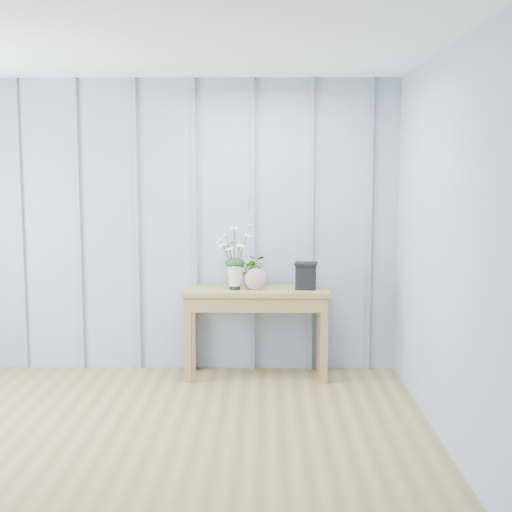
{
  "coord_description": "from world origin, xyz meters",
  "views": [
    {
      "loc": [
        0.87,
        -3.85,
        1.74
      ],
      "look_at": [
        0.79,
        1.94,
        1.03
      ],
      "focal_mm": 50.0,
      "sensor_mm": 36.0,
      "label": 1
    }
  ],
  "objects_px": {
    "sideboard": "(256,302)",
    "carved_box": "(306,276)",
    "felt_disc_vessel": "(256,279)",
    "daisy_vase": "(235,247)"
  },
  "relations": [
    {
      "from": "sideboard",
      "to": "daisy_vase",
      "type": "xyz_separation_m",
      "value": [
        -0.18,
        -0.04,
        0.47
      ]
    },
    {
      "from": "daisy_vase",
      "to": "felt_disc_vessel",
      "type": "distance_m",
      "value": 0.32
    },
    {
      "from": "daisy_vase",
      "to": "carved_box",
      "type": "distance_m",
      "value": 0.63
    },
    {
      "from": "carved_box",
      "to": "felt_disc_vessel",
      "type": "bearing_deg",
      "value": -175.09
    },
    {
      "from": "daisy_vase",
      "to": "felt_disc_vessel",
      "type": "height_order",
      "value": "daisy_vase"
    },
    {
      "from": "sideboard",
      "to": "felt_disc_vessel",
      "type": "distance_m",
      "value": 0.21
    },
    {
      "from": "sideboard",
      "to": "carved_box",
      "type": "relative_size",
      "value": 5.34
    },
    {
      "from": "sideboard",
      "to": "carved_box",
      "type": "bearing_deg",
      "value": -3.32
    },
    {
      "from": "sideboard",
      "to": "daisy_vase",
      "type": "distance_m",
      "value": 0.5
    },
    {
      "from": "felt_disc_vessel",
      "to": "sideboard",
      "type": "bearing_deg",
      "value": 85.04
    }
  ]
}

